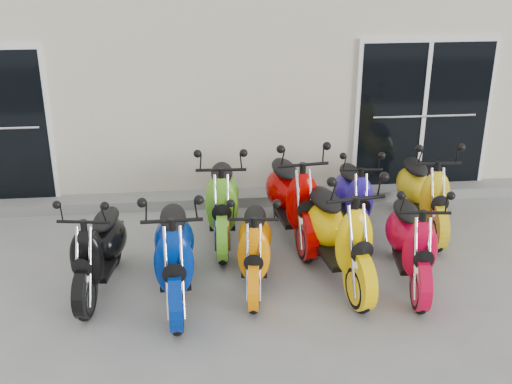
% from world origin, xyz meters
% --- Properties ---
extents(ground, '(80.00, 80.00, 0.00)m').
position_xyz_m(ground, '(0.00, 0.00, 0.00)').
color(ground, gray).
rests_on(ground, ground).
extents(building, '(14.00, 6.00, 3.20)m').
position_xyz_m(building, '(0.00, 5.20, 1.60)').
color(building, beige).
rests_on(building, ground).
extents(front_step, '(14.00, 0.40, 0.15)m').
position_xyz_m(front_step, '(0.00, 2.02, 0.07)').
color(front_step, gray).
rests_on(front_step, ground).
extents(door_left, '(1.07, 0.08, 2.22)m').
position_xyz_m(door_left, '(-3.20, 2.17, 1.26)').
color(door_left, black).
rests_on(door_left, front_step).
extents(door_right, '(2.02, 0.08, 2.22)m').
position_xyz_m(door_right, '(2.60, 2.17, 1.26)').
color(door_right, black).
rests_on(door_right, front_step).
extents(scooter_front_black, '(0.86, 1.76, 1.25)m').
position_xyz_m(scooter_front_black, '(-1.80, -0.23, 0.62)').
color(scooter_front_black, black).
rests_on(scooter_front_black, ground).
extents(scooter_front_blue, '(0.73, 1.90, 1.39)m').
position_xyz_m(scooter_front_blue, '(-0.98, -0.49, 0.70)').
color(scooter_front_blue, navy).
rests_on(scooter_front_blue, ground).
extents(scooter_front_orange_a, '(0.78, 1.70, 1.21)m').
position_xyz_m(scooter_front_orange_a, '(-0.11, -0.29, 0.61)').
color(scooter_front_orange_a, orange).
rests_on(scooter_front_orange_a, ground).
extents(scooter_front_orange_b, '(1.01, 2.06, 1.46)m').
position_xyz_m(scooter_front_orange_b, '(0.82, -0.27, 0.73)').
color(scooter_front_orange_b, '#FFCB03').
rests_on(scooter_front_orange_b, ground).
extents(scooter_front_red, '(0.85, 1.82, 1.29)m').
position_xyz_m(scooter_front_red, '(1.62, -0.43, 0.65)').
color(scooter_front_red, '#C20328').
rests_on(scooter_front_red, ground).
extents(scooter_back_green, '(0.78, 1.90, 1.38)m').
position_xyz_m(scooter_back_green, '(-0.40, 0.87, 0.69)').
color(scooter_back_green, '#5FB423').
rests_on(scooter_back_green, ground).
extents(scooter_back_red, '(0.91, 2.01, 1.44)m').
position_xyz_m(scooter_back_red, '(0.48, 0.83, 0.72)').
color(scooter_back_red, '#AD0000').
rests_on(scooter_back_red, ground).
extents(scooter_back_blue, '(0.72, 1.70, 1.23)m').
position_xyz_m(scooter_back_blue, '(1.32, 0.97, 0.61)').
color(scooter_back_blue, '#25159D').
rests_on(scooter_back_blue, ground).
extents(scooter_back_yellow, '(0.71, 1.83, 1.34)m').
position_xyz_m(scooter_back_yellow, '(2.22, 0.89, 0.67)').
color(scooter_back_yellow, gold).
rests_on(scooter_back_yellow, ground).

